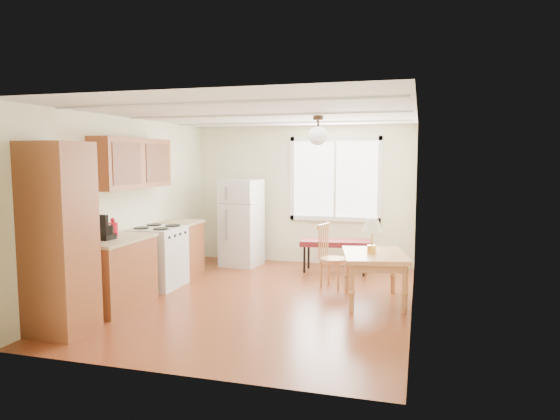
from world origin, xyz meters
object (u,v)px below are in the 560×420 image
at_px(refrigerator, 241,223).
at_px(dining_table, 374,261).
at_px(chair, 328,252).
at_px(bench, 335,244).

xyz_separation_m(refrigerator, dining_table, (2.50, -1.71, -0.21)).
distance_m(dining_table, chair, 0.97).
bearing_deg(refrigerator, dining_table, -28.54).
xyz_separation_m(refrigerator, bench, (1.72, -0.11, -0.29)).
height_order(refrigerator, dining_table, refrigerator).
xyz_separation_m(bench, chair, (0.05, -0.96, 0.05)).
distance_m(bench, chair, 0.96).
height_order(dining_table, chair, chair).
bearing_deg(dining_table, refrigerator, 134.08).
xyz_separation_m(dining_table, chair, (-0.73, 0.63, -0.03)).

